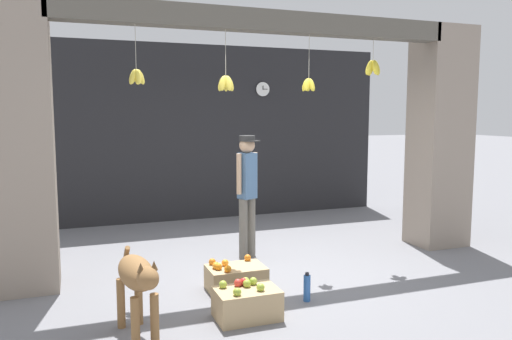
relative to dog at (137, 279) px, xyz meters
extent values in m
plane|color=slate|center=(1.68, 1.31, -0.51)|extent=(60.00, 60.00, 0.00)
cube|color=#232326|center=(1.68, 4.46, 1.00)|extent=(6.64, 0.12, 3.02)
cube|color=gray|center=(-0.99, 1.61, 1.00)|extent=(0.70, 0.60, 3.02)
cube|color=gray|center=(4.35, 1.61, 1.00)|extent=(0.70, 0.60, 3.02)
cube|color=#5B564C|center=(1.68, 1.43, 2.38)|extent=(4.74, 0.24, 0.24)
cylinder|color=#B2AD99|center=(0.20, 1.41, 2.03)|extent=(0.01, 0.01, 0.47)
ellipsoid|color=yellow|center=(0.25, 1.41, 1.72)|extent=(0.12, 0.06, 0.18)
ellipsoid|color=yellow|center=(0.22, 1.45, 1.72)|extent=(0.08, 0.11, 0.18)
ellipsoid|color=yellow|center=(0.17, 1.43, 1.72)|extent=(0.11, 0.10, 0.19)
ellipsoid|color=yellow|center=(0.17, 1.38, 1.72)|extent=(0.11, 0.10, 0.19)
ellipsoid|color=yellow|center=(0.22, 1.37, 1.72)|extent=(0.08, 0.11, 0.18)
cylinder|color=#B2AD99|center=(1.19, 1.40, 2.01)|extent=(0.01, 0.01, 0.51)
ellipsoid|color=yellow|center=(1.23, 1.40, 1.67)|extent=(0.13, 0.07, 0.19)
ellipsoid|color=yellow|center=(1.20, 1.45, 1.67)|extent=(0.09, 0.12, 0.20)
ellipsoid|color=yellow|center=(1.15, 1.43, 1.67)|extent=(0.12, 0.10, 0.20)
ellipsoid|color=yellow|center=(1.15, 1.37, 1.67)|extent=(0.12, 0.10, 0.20)
ellipsoid|color=yellow|center=(1.20, 1.36, 1.67)|extent=(0.09, 0.12, 0.20)
cylinder|color=#B2AD99|center=(2.22, 1.41, 2.01)|extent=(0.01, 0.01, 0.51)
ellipsoid|color=yellow|center=(2.26, 1.41, 1.68)|extent=(0.11, 0.06, 0.17)
ellipsoid|color=yellow|center=(2.23, 1.45, 1.68)|extent=(0.08, 0.11, 0.17)
ellipsoid|color=yellow|center=(2.19, 1.44, 1.68)|extent=(0.10, 0.09, 0.18)
ellipsoid|color=yellow|center=(2.19, 1.39, 1.68)|extent=(0.10, 0.09, 0.18)
ellipsoid|color=yellow|center=(2.23, 1.37, 1.68)|extent=(0.08, 0.11, 0.17)
cylinder|color=#B2AD99|center=(3.15, 1.48, 2.14)|extent=(0.01, 0.01, 0.26)
ellipsoid|color=yellow|center=(3.20, 1.48, 1.91)|extent=(0.14, 0.07, 0.21)
ellipsoid|color=yellow|center=(3.15, 1.53, 1.91)|extent=(0.07, 0.14, 0.21)
ellipsoid|color=yellow|center=(3.10, 1.48, 1.91)|extent=(0.14, 0.07, 0.21)
ellipsoid|color=yellow|center=(3.15, 1.43, 1.91)|extent=(0.07, 0.14, 0.21)
ellipsoid|color=olive|center=(-0.01, 0.04, 0.04)|extent=(0.34, 0.67, 0.26)
cylinder|color=olive|center=(0.10, -0.19, -0.29)|extent=(0.07, 0.07, 0.44)
cylinder|color=olive|center=(-0.05, -0.21, -0.29)|extent=(0.07, 0.07, 0.44)
cylinder|color=olive|center=(0.04, 0.29, -0.29)|extent=(0.07, 0.07, 0.44)
cylinder|color=olive|center=(-0.11, 0.27, -0.29)|extent=(0.07, 0.07, 0.44)
ellipsoid|color=olive|center=(0.04, -0.31, 0.10)|extent=(0.19, 0.26, 0.17)
cone|color=brown|center=(0.09, -0.30, 0.19)|extent=(0.06, 0.06, 0.07)
cone|color=brown|center=(-0.01, -0.32, 0.19)|extent=(0.06, 0.06, 0.07)
cylinder|color=olive|center=(-0.05, 0.39, 0.07)|extent=(0.07, 0.21, 0.26)
cylinder|color=#6B665B|center=(1.67, 1.93, -0.13)|extent=(0.11, 0.11, 0.77)
cylinder|color=#6B665B|center=(1.55, 1.87, -0.13)|extent=(0.11, 0.11, 0.77)
cube|color=#4C7099|center=(1.61, 1.90, 0.55)|extent=(0.25, 0.24, 0.58)
cylinder|color=tan|center=(1.74, 1.96, 0.59)|extent=(0.06, 0.06, 0.51)
cylinder|color=tan|center=(1.48, 1.84, 0.59)|extent=(0.06, 0.06, 0.51)
sphere|color=tan|center=(1.61, 1.90, 0.94)|extent=(0.20, 0.20, 0.20)
cylinder|color=#2D2D2D|center=(1.61, 1.90, 1.03)|extent=(0.20, 0.20, 0.07)
cube|color=#2D2D2D|center=(1.65, 1.81, 1.00)|extent=(0.20, 0.17, 0.01)
cube|color=tan|center=(1.11, 0.81, -0.39)|extent=(0.59, 0.41, 0.25)
sphere|color=orange|center=(0.97, 0.67, -0.23)|extent=(0.07, 0.07, 0.07)
sphere|color=orange|center=(0.89, 0.83, -0.23)|extent=(0.07, 0.07, 0.07)
sphere|color=orange|center=(0.90, 0.77, -0.23)|extent=(0.07, 0.07, 0.07)
sphere|color=orange|center=(1.01, 0.87, -0.23)|extent=(0.07, 0.07, 0.07)
sphere|color=orange|center=(1.29, 0.97, -0.23)|extent=(0.07, 0.07, 0.07)
sphere|color=orange|center=(0.89, 0.96, -0.23)|extent=(0.07, 0.07, 0.07)
sphere|color=orange|center=(0.89, 0.80, -0.23)|extent=(0.07, 0.07, 0.07)
cube|color=tan|center=(0.97, 0.08, -0.38)|extent=(0.57, 0.39, 0.27)
sphere|color=#99B238|center=(1.07, 0.18, -0.21)|extent=(0.07, 0.07, 0.07)
sphere|color=#99B238|center=(0.84, -0.04, -0.21)|extent=(0.07, 0.07, 0.07)
sphere|color=#99B238|center=(1.07, 0.00, -0.21)|extent=(0.07, 0.07, 0.07)
sphere|color=#99B238|center=(0.78, 0.19, -0.21)|extent=(0.07, 0.07, 0.07)
sphere|color=#99B238|center=(1.00, 0.20, -0.21)|extent=(0.07, 0.07, 0.07)
sphere|color=red|center=(0.98, 0.19, -0.21)|extent=(0.07, 0.07, 0.07)
sphere|color=red|center=(0.92, 0.18, -0.21)|extent=(0.07, 0.07, 0.07)
sphere|color=#99B238|center=(0.99, 0.14, -0.21)|extent=(0.07, 0.07, 0.07)
cylinder|color=#2D60AD|center=(1.67, 0.27, -0.38)|extent=(0.07, 0.07, 0.26)
cylinder|color=black|center=(1.67, 0.27, -0.24)|extent=(0.04, 0.04, 0.03)
cylinder|color=black|center=(2.77, 4.39, 1.76)|extent=(0.27, 0.01, 0.27)
cylinder|color=white|center=(2.77, 4.38, 1.76)|extent=(0.25, 0.02, 0.25)
cube|color=black|center=(2.77, 4.37, 1.79)|extent=(0.01, 0.01, 0.07)
cube|color=black|center=(2.81, 4.37, 1.76)|extent=(0.10, 0.01, 0.01)
camera|label=1|loc=(-0.45, -4.03, 1.34)|focal=35.00mm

